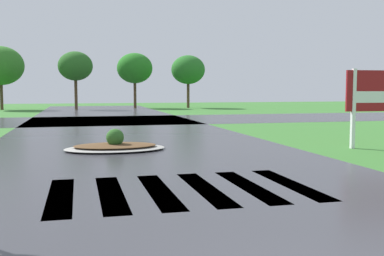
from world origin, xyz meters
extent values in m
cube|color=#35353A|center=(0.00, 10.00, 0.00)|extent=(9.89, 80.00, 0.01)
cube|color=#35353A|center=(0.00, 25.17, 0.00)|extent=(90.00, 8.90, 0.01)
cube|color=white|center=(-2.25, 5.06, 0.00)|extent=(0.45, 3.15, 0.01)
cube|color=white|center=(-1.35, 5.06, 0.00)|extent=(0.45, 3.15, 0.01)
cube|color=white|center=(-0.45, 5.06, 0.00)|extent=(0.45, 3.15, 0.01)
cube|color=white|center=(0.45, 5.06, 0.00)|extent=(0.45, 3.15, 0.01)
cube|color=white|center=(1.35, 5.06, 0.00)|extent=(0.45, 3.15, 0.01)
cube|color=white|center=(2.25, 5.06, 0.00)|extent=(0.45, 3.15, 0.01)
cube|color=white|center=(6.73, 9.75, 1.29)|extent=(0.12, 0.12, 2.58)
cube|color=maroon|center=(7.67, 9.72, 1.87)|extent=(2.41, 0.14, 1.33)
cube|color=white|center=(7.67, 9.72, 1.67)|extent=(1.83, 0.14, 0.37)
ellipsoid|color=#9E9B93|center=(-0.80, 11.16, 0.06)|extent=(3.16, 2.03, 0.12)
ellipsoid|color=brown|center=(-0.80, 11.16, 0.15)|extent=(2.59, 1.67, 0.10)
sphere|color=#2D6023|center=(-0.80, 11.16, 0.40)|extent=(0.56, 0.56, 0.56)
cylinder|color=#4C3823|center=(-8.79, 42.14, 1.30)|extent=(0.28, 0.28, 2.60)
ellipsoid|color=#307324|center=(-8.79, 42.14, 4.07)|extent=(4.21, 4.21, 3.58)
cylinder|color=#4C3823|center=(-2.09, 41.17, 1.47)|extent=(0.28, 0.28, 2.95)
ellipsoid|color=#286022|center=(-2.09, 41.17, 4.07)|extent=(3.20, 3.20, 2.72)
cylinder|color=#4C3823|center=(3.67, 42.94, 1.38)|extent=(0.28, 0.28, 2.76)
ellipsoid|color=#257220|center=(3.67, 42.94, 4.01)|extent=(3.55, 3.55, 3.02)
cylinder|color=#4C3823|center=(9.00, 42.18, 1.34)|extent=(0.28, 0.28, 2.68)
ellipsoid|color=#266C24|center=(9.00, 42.18, 3.88)|extent=(3.42, 3.42, 2.91)
camera|label=1|loc=(-1.90, -3.39, 1.93)|focal=42.94mm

